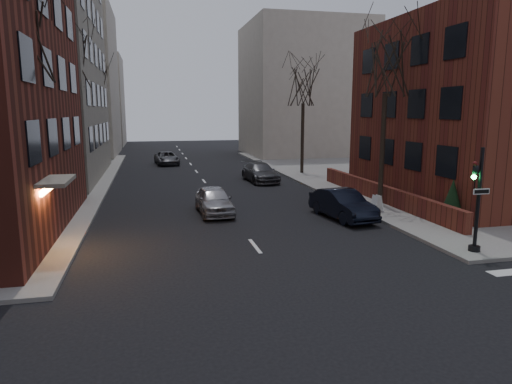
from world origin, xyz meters
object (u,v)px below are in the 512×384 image
Objects in this scene: tree_left_b at (69,55)px; tree_left_a at (16,30)px; car_lane_gray at (260,172)px; evergreen_shrub at (452,200)px; tree_right_a at (386,64)px; tree_left_c at (95,83)px; streetlamp_near at (74,133)px; car_lane_far at (167,158)px; sandwich_board at (377,203)px; tree_right_b at (303,85)px; car_lane_silver at (214,200)px; traffic_signal at (476,206)px; streetlamp_far at (106,123)px; parked_sedan at (343,204)px.

tree_left_a is at bearing -90.00° from tree_left_b.
tree_left_b reaches higher than car_lane_gray.
tree_right_a is at bearing 106.69° from evergreen_shrub.
tree_left_a is 2.04× the size of car_lane_gray.
tree_left_b reaches higher than tree_left_a.
tree_left_c reaches higher than streetlamp_near.
car_lane_far is at bearing 114.87° from tree_right_a.
tree_left_a reaches higher than sandwich_board.
tree_left_b is 15.68m from car_lane_gray.
streetlamp_near is (-17.00, -10.00, -3.35)m from tree_right_b.
tree_left_b reaches higher than streetlamp_near.
traffic_signal is at bearing -48.52° from car_lane_silver.
tree_left_c is at bearing 91.91° from streetlamp_near.
tree_left_a reaches higher than traffic_signal.
sandwich_board is (15.85, -25.79, -3.64)m from streetlamp_far.
streetlamp_far is at bearing 87.85° from tree_left_b.
parked_sedan is at bearing -59.56° from tree_left_c.
tree_right_a is 1.55× the size of streetlamp_near.
car_lane_silver is 4.77× the size of sandwich_board.
tree_left_c is (-16.74, 31.01, 6.12)m from traffic_signal.
tree_left_a reaches higher than streetlamp_far.
tree_left_c reaches higher than tree_right_b.
car_lane_silver is at bearing 155.72° from evergreen_shrub.
parked_sedan is 2.24m from sandwich_board.
streetlamp_far reaches higher than parked_sedan.
evergreen_shrub is (18.97, -26.58, -6.83)m from tree_left_c.
tree_left_c is at bearing 90.00° from tree_left_a.
tree_left_c is at bearing 128.66° from tree_right_a.
traffic_signal reaches higher than parked_sedan.
traffic_signal is at bearing -116.81° from evergreen_shrub.
car_lane_silver reaches higher than car_lane_gray.
traffic_signal is 7.34m from sandwich_board.
tree_left_c reaches higher than sandwich_board.
tree_left_c is at bearing 108.80° from car_lane_silver.
sandwich_board is (16.45, -9.79, -8.31)m from tree_left_b.
tree_right_a is 29.65m from streetlamp_far.
streetlamp_near is at bearing 154.97° from evergreen_shrub.
streetlamp_near is at bearing -81.47° from tree_left_b.
car_lane_silver is (8.00, 4.37, -7.74)m from tree_left_a.
evergreen_shrub is at bearing -25.03° from streetlamp_near.
car_lane_gray is at bearing 62.55° from car_lane_silver.
sandwich_board is (2.19, 0.49, -0.15)m from parked_sedan.
traffic_signal is 0.64× the size of streetlamp_far.
car_lane_gray is at bearing -40.59° from tree_left_c.
parked_sedan is (-3.33, -16.28, -6.84)m from tree_right_b.
tree_left_a is 20.33m from evergreen_shrub.
streetlamp_far is at bearing 88.77° from tree_left_a.
tree_right_a is 2.26× the size of car_lane_silver.
tree_left_a is at bearing -107.51° from car_lane_far.
tree_left_b reaches higher than sandwich_board.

